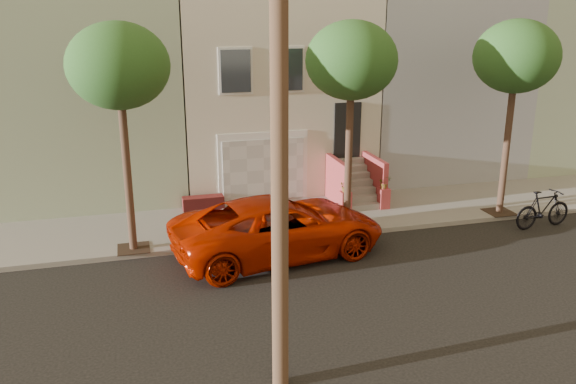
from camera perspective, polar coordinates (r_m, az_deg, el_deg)
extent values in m
plane|color=black|center=(15.08, 7.36, -9.36)|extent=(90.00, 90.00, 0.00)
cube|color=gray|center=(19.68, 1.43, -2.46)|extent=(40.00, 3.70, 0.15)
cube|color=beige|center=(24.38, -2.52, 10.02)|extent=(7.00, 8.00, 7.00)
cube|color=#92A484|center=(23.82, -18.88, 8.96)|extent=(6.50, 8.00, 7.00)
cube|color=#93969B|center=(26.71, 12.08, 10.30)|extent=(6.50, 8.00, 7.00)
cube|color=#92A484|center=(30.23, 23.29, 10.08)|extent=(6.50, 8.00, 7.00)
cube|color=silver|center=(20.80, -2.40, 2.44)|extent=(3.20, 0.12, 2.50)
cube|color=#BBBBB6|center=(20.77, -2.36, 2.13)|extent=(2.90, 0.06, 2.20)
cube|color=gray|center=(19.43, -1.11, -2.47)|extent=(3.20, 3.70, 0.02)
cube|color=maroon|center=(20.43, -8.19, -1.02)|extent=(1.40, 0.45, 0.44)
cube|color=black|center=(21.38, 5.75, 5.94)|extent=(1.00, 0.06, 2.00)
cube|color=#3F4751|center=(19.97, -5.06, 11.55)|extent=(1.00, 0.06, 1.40)
cube|color=silver|center=(19.99, -5.07, 11.55)|extent=(1.15, 0.05, 1.55)
cube|color=#3F4751|center=(20.37, 0.03, 11.72)|extent=(1.00, 0.06, 1.40)
cube|color=silver|center=(20.39, 0.01, 11.73)|extent=(1.15, 0.05, 1.55)
cube|color=#3F4751|center=(20.92, 4.89, 11.81)|extent=(1.00, 0.06, 1.40)
cube|color=silver|center=(20.94, 4.87, 11.81)|extent=(1.15, 0.05, 1.55)
cube|color=gray|center=(20.36, 7.35, -1.40)|extent=(1.20, 0.28, 0.20)
cube|color=gray|center=(20.55, 7.08, -0.63)|extent=(1.20, 0.28, 0.20)
cube|color=gray|center=(20.73, 6.80, 0.12)|extent=(1.20, 0.28, 0.20)
cube|color=gray|center=(20.92, 6.54, 0.87)|extent=(1.20, 0.28, 0.20)
cube|color=gray|center=(21.12, 6.28, 1.59)|extent=(1.20, 0.28, 0.20)
cube|color=gray|center=(21.32, 6.02, 2.31)|extent=(1.20, 0.28, 0.20)
cube|color=gray|center=(21.52, 5.77, 3.01)|extent=(1.20, 0.28, 0.20)
cube|color=#993233|center=(20.65, 4.74, 0.99)|extent=(0.18, 1.96, 1.60)
cube|color=#993233|center=(21.16, 8.31, 1.26)|extent=(0.18, 1.96, 1.60)
cube|color=#993233|center=(20.00, 5.57, -0.93)|extent=(0.35, 0.35, 0.70)
imported|color=#264F1C|center=(19.83, 5.62, 0.65)|extent=(0.40, 0.35, 0.45)
cube|color=#993233|center=(20.52, 9.23, -0.60)|extent=(0.35, 0.35, 0.70)
imported|color=#264F1C|center=(20.36, 9.30, 0.94)|extent=(0.41, 0.35, 0.45)
cube|color=#2D2116|center=(17.56, -14.68, -5.29)|extent=(0.90, 0.90, 0.02)
cylinder|color=#3B281B|center=(16.88, -15.21, 1.30)|extent=(0.22, 0.22, 4.20)
ellipsoid|color=#264F1C|center=(16.34, -16.07, 11.63)|extent=(2.70, 2.57, 2.29)
cube|color=#2D2116|center=(18.68, 5.66, -3.40)|extent=(0.90, 0.90, 0.02)
cylinder|color=#3B281B|center=(18.05, 5.86, 2.84)|extent=(0.22, 0.22, 4.20)
ellipsoid|color=#264F1C|center=(17.54, 6.16, 12.53)|extent=(2.70, 2.57, 2.29)
cube|color=#2D2116|center=(21.19, 19.71, -1.82)|extent=(0.90, 0.90, 0.02)
cylinder|color=#3B281B|center=(20.64, 20.29, 3.68)|extent=(0.22, 0.22, 4.20)
ellipsoid|color=#264F1C|center=(20.20, 21.20, 12.11)|extent=(2.70, 2.57, 2.29)
cylinder|color=#432C1F|center=(9.64, -0.84, 6.97)|extent=(0.30, 0.30, 10.00)
imported|color=#AC1900|center=(16.66, -0.89, -3.41)|extent=(6.41, 3.71, 1.68)
imported|color=black|center=(20.48, 23.42, -1.52)|extent=(2.12, 0.77, 1.25)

